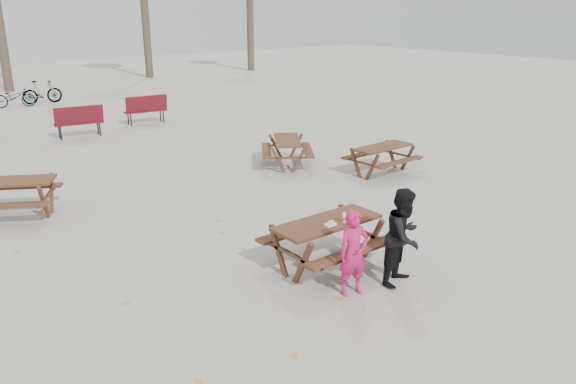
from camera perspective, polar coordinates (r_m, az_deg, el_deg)
ground at (r=9.21m, az=3.91°, el=-7.45°), size 80.00×80.00×0.00m
main_picnic_table at (r=8.97m, az=3.99°, el=-4.08°), size 1.80×1.45×0.78m
food_tray at (r=8.71m, az=4.33°, el=-3.32°), size 0.18×0.11×0.03m
bread_roll at (r=8.70m, az=4.34°, el=-3.06°), size 0.14×0.06×0.05m
soda_bottle at (r=8.85m, az=5.72°, el=-2.64°), size 0.07×0.07×0.17m
child at (r=8.14m, az=6.67°, el=-6.18°), size 0.53×0.42×1.28m
adult at (r=8.55m, az=11.68°, el=-4.44°), size 0.85×0.74×1.49m
picnic_table_east at (r=14.28m, az=9.54°, el=3.25°), size 1.67×1.36×0.70m
picnic_table_north at (r=12.40m, az=-26.55°, el=-0.63°), size 2.27×2.14×0.77m
picnic_table_far at (r=14.80m, az=-0.10°, el=4.05°), size 2.02×2.10×0.70m
park_bench_row at (r=19.08m, az=-26.18°, el=5.92°), size 11.41×2.41×1.03m
fallen_leaves at (r=11.29m, az=-2.76°, el=-2.44°), size 11.00×11.00×0.01m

